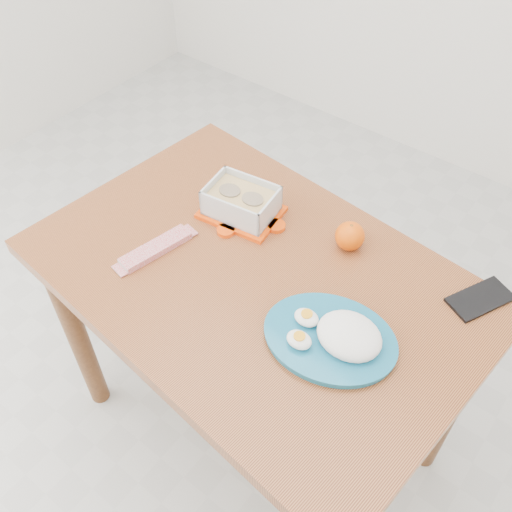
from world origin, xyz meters
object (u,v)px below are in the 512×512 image
Objects in this scene: food_container at (241,202)px; orange_fruit at (350,236)px; smartphone at (480,299)px; rice_plate at (336,336)px; dining_table at (256,306)px.

food_container is 0.28m from orange_fruit.
orange_fruit is 0.32m from smartphone.
smartphone is (0.19, 0.29, -0.02)m from rice_plate.
rice_plate reaches higher than smartphone.
rice_plate reaches higher than dining_table.
smartphone is at bearing 6.61° from orange_fruit.
orange_fruit is 0.49× the size of smartphone.
food_container is (-0.15, 0.14, 0.16)m from dining_table.
food_container is at bearing 140.54° from rice_plate.
smartphone is (0.44, 0.24, 0.12)m from dining_table.
dining_table is at bearing -120.56° from orange_fruit.
dining_table is 15.57× the size of orange_fruit.
food_container reaches higher than smartphone.
orange_fruit is at bearing 5.76° from food_container.
food_container is at bearing -166.00° from orange_fruit.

